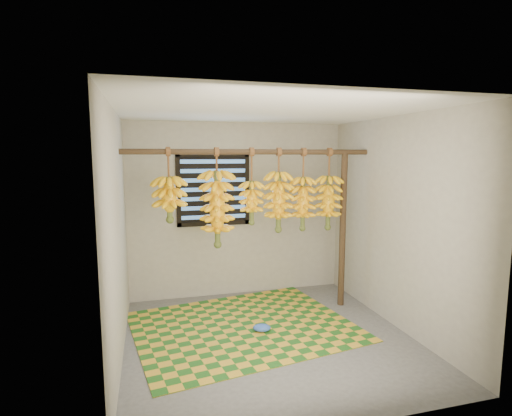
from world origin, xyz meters
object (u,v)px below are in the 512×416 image
object	(u,v)px
banana_bunch_e	(303,203)
plastic_bag	(262,328)
banana_bunch_c	(252,202)
banana_bunch_d	(278,202)
banana_bunch_f	(328,202)
woven_mat	(244,326)
banana_bunch_a	(169,199)
support_post	(343,230)
banana_bunch_b	(217,209)

from	to	relation	value
banana_bunch_e	plastic_bag	bearing A→B (deg)	-142.12
banana_bunch_c	banana_bunch_d	distance (m)	0.34
plastic_bag	banana_bunch_d	distance (m)	1.49
banana_bunch_c	banana_bunch_f	bearing A→B (deg)	-0.00
woven_mat	banana_bunch_a	distance (m)	1.69
banana_bunch_d	banana_bunch_e	size ratio (longest dim) A/B	1.00
support_post	banana_bunch_f	bearing A→B (deg)	-180.00
banana_bunch_b	banana_bunch_a	bearing A→B (deg)	-180.00
support_post	plastic_bag	distance (m)	1.64
banana_bunch_d	banana_bunch_e	distance (m)	0.32
banana_bunch_c	banana_bunch_d	xyz separation A→B (m)	(0.34, -0.00, -0.00)
banana_bunch_a	banana_bunch_f	bearing A→B (deg)	-0.00
support_post	woven_mat	distance (m)	1.75
banana_bunch_c	banana_bunch_d	world-z (taller)	same
banana_bunch_a	banana_bunch_c	bearing A→B (deg)	0.00
support_post	woven_mat	world-z (taller)	support_post
plastic_bag	banana_bunch_a	distance (m)	1.78
banana_bunch_c	banana_bunch_e	bearing A→B (deg)	0.00
support_post	banana_bunch_d	bearing A→B (deg)	-180.00
banana_bunch_d	plastic_bag	bearing A→B (deg)	-124.27
banana_bunch_f	banana_bunch_b	bearing A→B (deg)	180.00
plastic_bag	banana_bunch_f	bearing A→B (deg)	27.29
banana_bunch_b	support_post	bearing A→B (deg)	-0.00
woven_mat	banana_bunch_b	bearing A→B (deg)	125.06
banana_bunch_c	banana_bunch_e	distance (m)	0.66
support_post	banana_bunch_d	xyz separation A→B (m)	(-0.87, -0.00, 0.40)
plastic_bag	banana_bunch_f	world-z (taller)	banana_bunch_f
woven_mat	support_post	bearing A→B (deg)	13.47
woven_mat	banana_bunch_e	xyz separation A→B (m)	(0.84, 0.33, 1.36)
banana_bunch_a	banana_bunch_f	xyz separation A→B (m)	(1.97, -0.00, -0.10)
banana_bunch_b	banana_bunch_d	xyz separation A→B (m)	(0.76, -0.00, 0.06)
woven_mat	banana_bunch_f	world-z (taller)	banana_bunch_f
plastic_bag	banana_bunch_e	size ratio (longest dim) A/B	0.20
plastic_bag	banana_bunch_f	size ratio (longest dim) A/B	0.20
support_post	woven_mat	bearing A→B (deg)	-166.53
banana_bunch_a	banana_bunch_e	distance (m)	1.62
woven_mat	banana_bunch_f	bearing A→B (deg)	15.75
banana_bunch_a	banana_bunch_d	size ratio (longest dim) A/B	0.83
banana_bunch_c	woven_mat	bearing A→B (deg)	-118.66
banana_bunch_b	banana_bunch_c	size ratio (longest dim) A/B	1.27
plastic_bag	banana_bunch_c	xyz separation A→B (m)	(0.02, 0.53, 1.35)
banana_bunch_c	plastic_bag	bearing A→B (deg)	-92.29
banana_bunch_a	banana_bunch_e	size ratio (longest dim) A/B	0.82
banana_bunch_a	support_post	bearing A→B (deg)	0.00
support_post	banana_bunch_a	size ratio (longest dim) A/B	2.38
banana_bunch_c	banana_bunch_e	size ratio (longest dim) A/B	0.90
support_post	plastic_bag	size ratio (longest dim) A/B	9.99
plastic_bag	banana_bunch_d	size ratio (longest dim) A/B	0.20
woven_mat	banana_bunch_a	world-z (taller)	banana_bunch_a
support_post	plastic_bag	bearing A→B (deg)	-156.84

